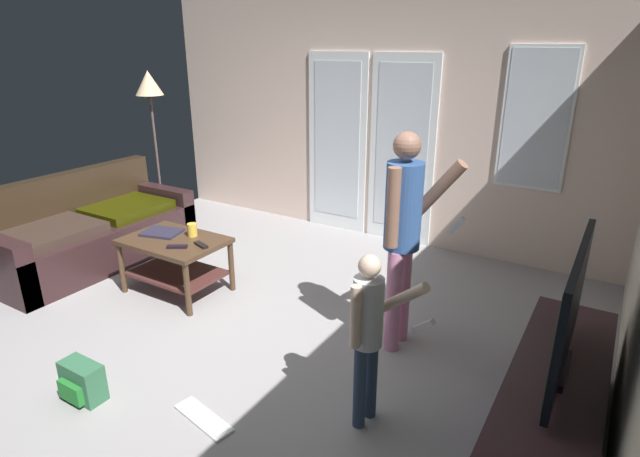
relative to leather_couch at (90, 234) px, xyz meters
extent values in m
cube|color=#979293|center=(2.07, -0.46, -0.31)|extent=(5.45, 5.43, 0.02)
cube|color=beige|center=(2.07, 2.23, 1.06)|extent=(5.45, 0.06, 2.72)
cube|color=white|center=(1.65, 2.19, 0.70)|extent=(0.75, 0.02, 2.07)
cube|color=silver|center=(1.65, 2.17, 0.75)|extent=(0.59, 0.01, 1.77)
cube|color=white|center=(2.45, 2.19, 0.70)|extent=(0.75, 0.02, 2.07)
cube|color=silver|center=(2.45, 2.17, 0.75)|extent=(0.59, 0.01, 1.77)
cube|color=white|center=(3.75, 2.19, 1.16)|extent=(0.62, 0.02, 1.32)
cube|color=silver|center=(3.75, 2.17, 1.16)|extent=(0.56, 0.01, 1.26)
cube|color=#301C1E|center=(0.04, 0.00, -0.09)|extent=(0.88, 2.01, 0.42)
cube|color=#312417|center=(-0.32, 0.00, 0.35)|extent=(0.16, 2.01, 0.46)
cube|color=#301C1E|center=(0.04, -0.92, -0.01)|extent=(0.88, 0.16, 0.58)
cube|color=#301C1E|center=(0.04, 0.92, -0.01)|extent=(0.88, 0.16, 0.58)
cube|color=#3A2B25|center=(0.08, -0.42, 0.17)|extent=(0.65, 0.78, 0.09)
cube|color=#2E3005|center=(0.08, 0.42, 0.17)|extent=(0.65, 0.78, 0.09)
cube|color=#483221|center=(1.26, -0.03, 0.19)|extent=(0.88, 0.61, 0.04)
cube|color=#4C2724|center=(1.26, -0.03, -0.12)|extent=(0.80, 0.53, 0.02)
cylinder|color=#483221|center=(0.85, -0.30, -0.07)|extent=(0.05, 0.05, 0.47)
cylinder|color=#483221|center=(1.66, -0.30, -0.07)|extent=(0.05, 0.05, 0.47)
cylinder|color=#483221|center=(0.85, 0.24, -0.07)|extent=(0.05, 0.05, 0.47)
cylinder|color=#483221|center=(1.66, 0.24, -0.07)|extent=(0.05, 0.05, 0.47)
cube|color=#341E22|center=(4.43, -0.31, -0.05)|extent=(0.48, 1.73, 0.49)
cube|color=black|center=(4.43, -0.31, 0.21)|extent=(0.08, 0.37, 0.04)
cube|color=black|center=(4.43, -0.31, 0.57)|extent=(0.04, 1.06, 0.67)
cube|color=#194C28|center=(4.41, -0.31, 0.57)|extent=(0.00, 1.01, 0.62)
cylinder|color=pink|center=(3.29, 0.13, 0.09)|extent=(0.11, 0.11, 0.78)
cylinder|color=pink|center=(3.29, 0.30, 0.09)|extent=(0.11, 0.11, 0.78)
cylinder|color=#335696|center=(3.29, 0.21, 0.79)|extent=(0.25, 0.25, 0.61)
sphere|color=#936754|center=(3.29, 0.21, 1.20)|extent=(0.19, 0.19, 0.19)
cylinder|color=#936754|center=(3.29, 0.04, 0.82)|extent=(0.09, 0.09, 0.54)
cylinder|color=#936754|center=(3.46, 0.38, 0.88)|extent=(0.40, 0.10, 0.48)
cube|color=white|center=(3.62, 0.37, 0.66)|extent=(0.11, 0.04, 0.13)
cylinder|color=#2F415D|center=(3.45, -0.72, -0.03)|extent=(0.07, 0.07, 0.53)
cylinder|color=#2F415D|center=(3.47, -0.60, -0.03)|extent=(0.07, 0.07, 0.53)
cylinder|color=silver|center=(3.46, -0.66, 0.44)|extent=(0.17, 0.17, 0.41)
sphere|color=beige|center=(3.46, -0.66, 0.72)|extent=(0.13, 0.13, 0.13)
cylinder|color=beige|center=(3.45, -0.77, 0.46)|extent=(0.06, 0.06, 0.37)
cylinder|color=beige|center=(3.62, -0.57, 0.53)|extent=(0.33, 0.11, 0.28)
cube|color=white|center=(3.76, -0.59, 0.41)|extent=(0.13, 0.06, 0.11)
cylinder|color=#383529|center=(-0.30, 1.22, -0.29)|extent=(0.26, 0.26, 0.02)
cylinder|color=#523F3D|center=(-0.30, 1.22, 0.50)|extent=(0.03, 0.03, 1.59)
cone|color=beige|center=(-0.30, 1.22, 1.39)|extent=(0.31, 0.31, 0.27)
cube|color=#326846|center=(1.84, -1.40, -0.17)|extent=(0.29, 0.14, 0.25)
cube|color=#24782E|center=(1.84, -1.50, -0.20)|extent=(0.20, 0.04, 0.12)
cube|color=white|center=(2.64, -1.16, -0.29)|extent=(0.46, 0.21, 0.02)
cube|color=silver|center=(2.64, -1.16, -0.28)|extent=(0.41, 0.18, 0.00)
cube|color=#2D2A3E|center=(1.07, 0.01, 0.22)|extent=(0.38, 0.33, 0.02)
cylinder|color=gold|center=(1.34, 0.12, 0.27)|extent=(0.09, 0.09, 0.12)
cube|color=black|center=(1.58, -0.02, 0.22)|extent=(0.18, 0.10, 0.02)
cube|color=black|center=(1.43, -0.16, 0.22)|extent=(0.17, 0.13, 0.02)
camera|label=1|loc=(4.53, -2.92, 1.85)|focal=28.65mm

